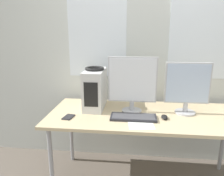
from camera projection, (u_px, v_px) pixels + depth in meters
wall_back at (147, 45)px, 2.40m from camera, size 8.00×0.07×2.70m
desk at (147, 119)px, 2.07m from camera, size 1.85×0.78×0.75m
pc_tower at (95, 89)px, 2.19m from camera, size 0.19×0.41×0.39m
headphones at (95, 69)px, 2.14m from camera, size 0.19×0.19×0.03m
monitor_main at (132, 83)px, 2.05m from camera, size 0.45×0.19×0.53m
monitor_right_near at (187, 87)px, 2.01m from camera, size 0.41×0.19×0.48m
keyboard at (133, 117)px, 1.95m from camera, size 0.41×0.18×0.02m
mouse at (164, 117)px, 1.95m from camera, size 0.06×0.10×0.03m
cell_phone at (68, 117)px, 1.97m from camera, size 0.10×0.14×0.01m
paper_sheet_left at (140, 122)px, 1.87m from camera, size 0.24×0.32×0.00m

